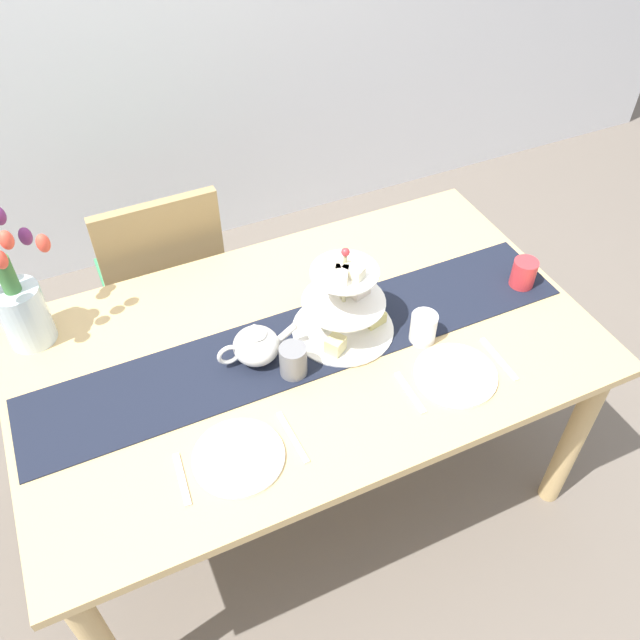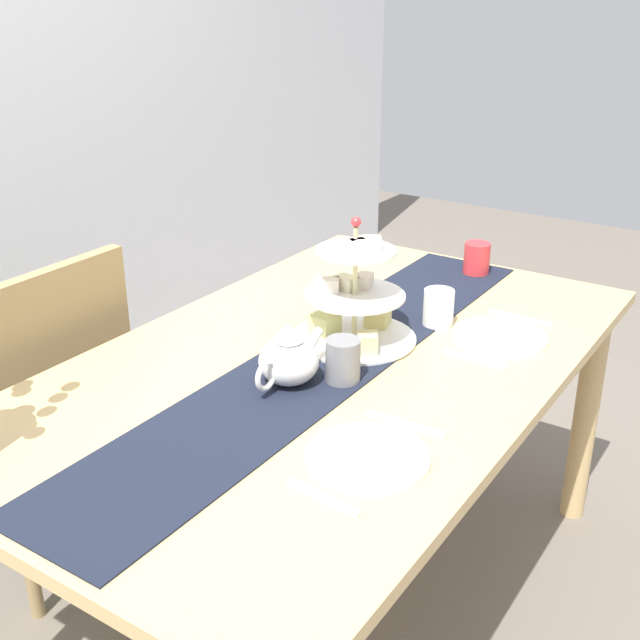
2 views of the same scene
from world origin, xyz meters
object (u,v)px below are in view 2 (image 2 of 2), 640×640
Objects in this scene: fork_left at (324,498)px; fork_right at (475,359)px; knife_left at (405,424)px; teapot at (288,359)px; mug_grey at (343,360)px; dinner_plate_right at (500,336)px; dinner_plate_left at (367,457)px; knife_right at (521,318)px; dining_table at (326,395)px; mug_orange at (477,259)px; tiered_cake_stand at (353,303)px; chair_left at (41,407)px; mug_white_text at (438,308)px.

fork_left is 1.00× the size of fork_right.
teapot is at bearing 87.18° from knife_left.
dinner_plate_right is at bearing -26.32° from mug_grey.
dinner_plate_left is 0.78m from knife_right.
fork_right reaches higher than dining_table.
fork_left is 0.63m from fork_right.
mug_orange reaches higher than fork_left.
knife_left is (-0.28, -0.29, -0.09)m from tiered_cake_stand.
fork_right is 0.33m from mug_grey.
dinner_plate_right is (0.20, -0.29, -0.09)m from tiered_cake_stand.
knife_left is 0.34m from fork_right.
tiered_cake_stand reaches higher than dinner_plate_right.
tiered_cake_stand reaches higher than knife_right.
teapot is 1.40× the size of knife_right.
teapot reaches higher than dinner_plate_left.
chair_left is 1.03m from dinner_plate_left.
teapot reaches higher than mug_orange.
fork_right is 0.59m from mug_orange.
dinner_plate_left reaches higher than dining_table.
dinner_plate_left is at bearing 180.00° from knife_right.
mug_white_text is at bearing -55.62° from chair_left.
mug_grey reaches higher than fork_right.
dinner_plate_right is at bearing 0.00° from knife_left.
knife_left and fork_right have the same top height.
fork_left is at bearing -153.03° from tiered_cake_stand.
chair_left is 3.96× the size of dinner_plate_left.
knife_left is 0.22m from mug_grey.
dinner_plate_left and dinner_plate_right have the same top height.
fork_right is (0.34, 0.00, 0.00)m from knife_left.
knife_right is at bearing -39.90° from tiered_cake_stand.
tiered_cake_stand is 1.28× the size of teapot.
dinner_plate_right is 2.42× the size of mug_white_text.
fork_right is 1.58× the size of mug_white_text.
mug_orange is (0.87, -0.06, -0.01)m from teapot.
mug_orange is (0.40, 0.23, 0.04)m from dinner_plate_right.
tiered_cake_stand reaches higher than fork_left.
dining_table is at bearing -69.78° from chair_left.
dining_table is 0.45m from dinner_plate_right.
teapot is 2.51× the size of mug_orange.
fork_right is (0.49, 0.00, -0.00)m from dinner_plate_left.
fork_left is at bearing 180.00° from fork_right.
chair_left is 6.07× the size of fork_right.
knife_left is 0.51m from mug_white_text.
fork_left is at bearing -100.57° from chair_left.
mug_grey is (-0.40, 0.20, 0.05)m from dinner_plate_right.
dinner_plate_right is at bearing -149.51° from mug_orange.
dining_table is 9.78× the size of knife_left.
knife_right is at bearing 0.00° from fork_right.
chair_left is at bearing 120.43° from dinner_plate_right.
knife_right is at bearing -31.48° from dining_table.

